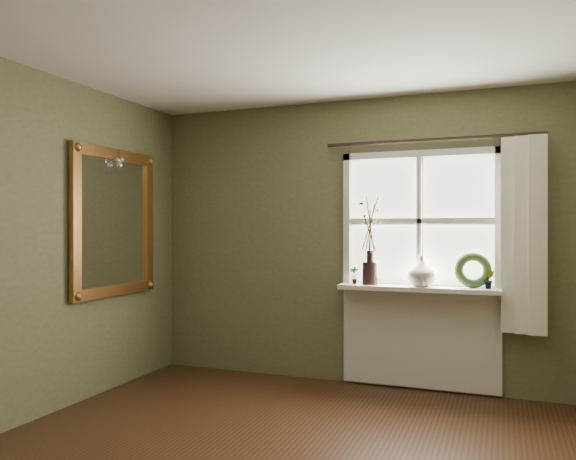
# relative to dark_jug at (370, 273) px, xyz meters

# --- Properties ---
(ceiling) EXTENTS (4.50, 4.50, 0.00)m
(ceiling) POSITION_rel_dark_jug_xyz_m (-0.14, -2.12, 1.58)
(ceiling) COLOR silver
(ceiling) RESTS_ON ground
(wall_back) EXTENTS (4.00, 0.10, 2.60)m
(wall_back) POSITION_rel_dark_jug_xyz_m (-0.14, 0.18, 0.28)
(wall_back) COLOR brown
(wall_back) RESTS_ON ground
(window_frame) EXTENTS (1.36, 0.06, 1.24)m
(window_frame) POSITION_rel_dark_jug_xyz_m (0.41, 0.11, 0.46)
(window_frame) COLOR silver
(window_frame) RESTS_ON wall_back
(window_sill) EXTENTS (1.36, 0.26, 0.04)m
(window_sill) POSITION_rel_dark_jug_xyz_m (0.41, 0.00, -0.12)
(window_sill) COLOR silver
(window_sill) RESTS_ON wall_back
(window_apron) EXTENTS (1.36, 0.04, 0.88)m
(window_apron) POSITION_rel_dark_jug_xyz_m (0.41, 0.11, -0.56)
(window_apron) COLOR silver
(window_apron) RESTS_ON ground
(dark_jug) EXTENTS (0.18, 0.18, 0.20)m
(dark_jug) POSITION_rel_dark_jug_xyz_m (0.00, 0.00, 0.00)
(dark_jug) COLOR black
(dark_jug) RESTS_ON window_sill
(cream_vase) EXTENTS (0.31, 0.31, 0.26)m
(cream_vase) POSITION_rel_dark_jug_xyz_m (0.45, 0.00, 0.03)
(cream_vase) COLOR beige
(cream_vase) RESTS_ON window_sill
(wreath) EXTENTS (0.32, 0.17, 0.31)m
(wreath) POSITION_rel_dark_jug_xyz_m (0.87, 0.04, 0.01)
(wreath) COLOR #2F4820
(wreath) RESTS_ON window_sill
(potted_plant_left) EXTENTS (0.09, 0.06, 0.16)m
(potted_plant_left) POSITION_rel_dark_jug_xyz_m (-0.15, 0.00, -0.02)
(potted_plant_left) COLOR #2F4820
(potted_plant_left) RESTS_ON window_sill
(potted_plant_right) EXTENTS (0.10, 0.09, 0.15)m
(potted_plant_right) POSITION_rel_dark_jug_xyz_m (0.99, 0.00, -0.02)
(potted_plant_right) COLOR #2F4820
(potted_plant_right) RESTS_ON window_sill
(curtain) EXTENTS (0.36, 0.12, 1.59)m
(curtain) POSITION_rel_dark_jug_xyz_m (1.25, 0.01, 0.34)
(curtain) COLOR silver
(curtain) RESTS_ON wall_back
(curtain_rod) EXTENTS (1.84, 0.03, 0.03)m
(curtain_rod) POSITION_rel_dark_jug_xyz_m (0.51, 0.05, 1.16)
(curtain_rod) COLOR black
(curtain_rod) RESTS_ON wall_back
(gilt_mirror) EXTENTS (0.10, 1.08, 1.29)m
(gilt_mirror) POSITION_rel_dark_jug_xyz_m (-2.10, -0.83, 0.45)
(gilt_mirror) COLOR white
(gilt_mirror) RESTS_ON wall_left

